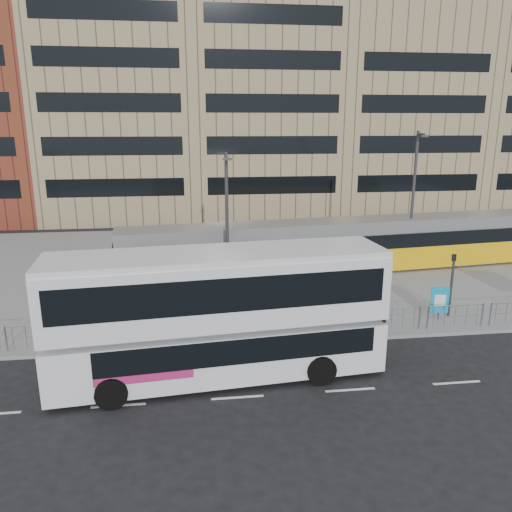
{
  "coord_description": "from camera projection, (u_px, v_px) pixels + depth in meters",
  "views": [
    {
      "loc": [
        -3.29,
        -19.26,
        9.14
      ],
      "look_at": [
        -0.09,
        6.0,
        2.33
      ],
      "focal_mm": 35.0,
      "sensor_mm": 36.0,
      "label": 1
    }
  ],
  "objects": [
    {
      "name": "ground",
      "position": [
        276.0,
        345.0,
        21.22
      ],
      "size": [
        120.0,
        120.0,
        0.0
      ],
      "primitive_type": "plane",
      "color": "black",
      "rests_on": "ground"
    },
    {
      "name": "plaza",
      "position": [
        246.0,
        266.0,
        32.7
      ],
      "size": [
        64.0,
        24.0,
        0.15
      ],
      "primitive_type": "cube",
      "color": "gray",
      "rests_on": "ground"
    },
    {
      "name": "kerb",
      "position": [
        276.0,
        343.0,
        21.25
      ],
      "size": [
        64.0,
        0.25,
        0.17
      ],
      "primitive_type": "cube",
      "color": "gray",
      "rests_on": "ground"
    },
    {
      "name": "building_row",
      "position": [
        237.0,
        85.0,
        50.91
      ],
      "size": [
        70.4,
        18.4,
        31.2
      ],
      "color": "maroon",
      "rests_on": "ground"
    },
    {
      "name": "pedestrian_barrier",
      "position": [
        319.0,
        317.0,
        21.69
      ],
      "size": [
        32.07,
        0.07,
        1.1
      ],
      "color": "gray",
      "rests_on": "plaza"
    },
    {
      "name": "road_markings",
      "position": [
        323.0,
        392.0,
        17.51
      ],
      "size": [
        62.0,
        0.12,
        0.01
      ],
      "primitive_type": "cube",
      "color": "white",
      "rests_on": "ground"
    },
    {
      "name": "double_decker_bus",
      "position": [
        219.0,
        311.0,
        17.94
      ],
      "size": [
        12.16,
        3.88,
        4.78
      ],
      "rotation": [
        0.0,
        0.0,
        0.09
      ],
      "color": "silver",
      "rests_on": "ground"
    },
    {
      "name": "tram",
      "position": [
        343.0,
        246.0,
        30.95
      ],
      "size": [
        27.5,
        5.7,
        3.23
      ],
      "rotation": [
        0.0,
        0.0,
        0.11
      ],
      "color": "#E3AB0C",
      "rests_on": "plaza"
    },
    {
      "name": "ad_panel",
      "position": [
        440.0,
        300.0,
        23.4
      ],
      "size": [
        0.84,
        0.18,
        1.58
      ],
      "rotation": [
        0.0,
        0.0,
        -0.14
      ],
      "color": "#2D2D30",
      "rests_on": "plaza"
    },
    {
      "name": "pedestrian",
      "position": [
        204.0,
        296.0,
        24.38
      ],
      "size": [
        0.38,
        0.58,
        1.59
      ],
      "primitive_type": "imported",
      "rotation": [
        0.0,
        0.0,
        1.56
      ],
      "color": "black",
      "rests_on": "plaza"
    },
    {
      "name": "traffic_light_west",
      "position": [
        69.0,
        301.0,
        20.29
      ],
      "size": [
        0.21,
        0.23,
        3.1
      ],
      "rotation": [
        0.0,
        0.0,
        -0.24
      ],
      "color": "#2D2D30",
      "rests_on": "plaza"
    },
    {
      "name": "traffic_light_east",
      "position": [
        452.0,
        277.0,
        23.41
      ],
      "size": [
        0.21,
        0.24,
        3.1
      ],
      "rotation": [
        0.0,
        0.0,
        0.27
      ],
      "color": "#2D2D30",
      "rests_on": "plaza"
    },
    {
      "name": "lamp_post_west",
      "position": [
        227.0,
        218.0,
        26.24
      ],
      "size": [
        0.45,
        1.04,
        7.55
      ],
      "color": "#2D2D30",
      "rests_on": "plaza"
    },
    {
      "name": "lamp_post_east",
      "position": [
        413.0,
        195.0,
        30.8
      ],
      "size": [
        0.45,
        1.04,
        8.54
      ],
      "color": "#2D2D30",
      "rests_on": "plaza"
    }
  ]
}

